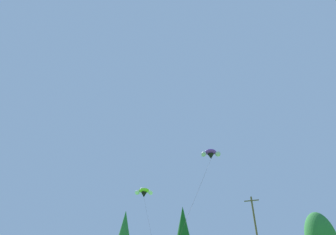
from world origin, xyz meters
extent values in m
cone|color=#19561E|center=(-12.14, 54.23, 9.34)|extent=(4.86, 4.86, 10.97)
cube|color=brown|center=(2.98, 44.83, 12.38)|extent=(2.20, 0.14, 0.14)
ellipsoid|color=#93D633|center=(-13.13, 39.47, 14.43)|extent=(2.03, 1.75, 0.98)
ellipsoid|color=white|center=(-12.15, 39.90, 14.12)|extent=(1.21, 1.21, 1.10)
ellipsoid|color=white|center=(-14.12, 39.04, 14.12)|extent=(1.07, 1.24, 1.10)
cone|color=black|center=(-13.18, 39.56, 13.77)|extent=(1.27, 1.27, 0.82)
cylinder|color=black|center=(-9.08, 34.45, 7.49)|extent=(8.21, 10.24, 11.74)
ellipsoid|color=purple|center=(0.23, 33.10, 16.33)|extent=(1.78, 1.59, 0.81)
ellipsoid|color=silver|center=(1.08, 33.46, 16.07)|extent=(1.09, 1.13, 0.92)
ellipsoid|color=silver|center=(-0.62, 32.75, 16.07)|extent=(0.97, 1.13, 0.92)
cone|color=black|center=(0.19, 33.20, 15.76)|extent=(1.08, 1.08, 0.71)
cylinder|color=black|center=(0.43, 25.13, 8.51)|extent=(0.50, 16.16, 13.80)
camera|label=1|loc=(8.35, 1.41, 2.22)|focal=28.36mm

